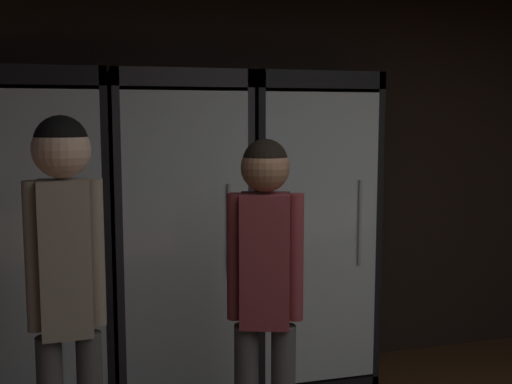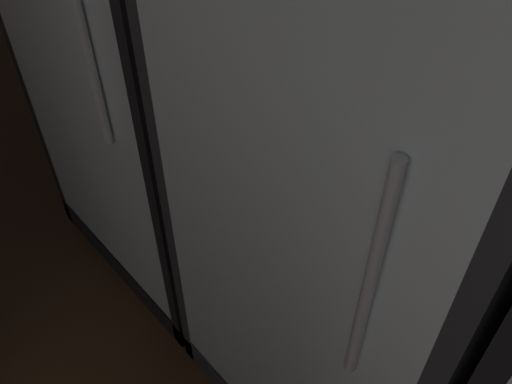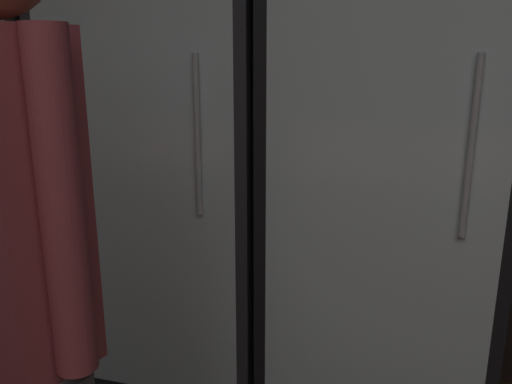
# 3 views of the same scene
# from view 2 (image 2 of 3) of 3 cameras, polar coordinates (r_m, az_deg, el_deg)

# --- Properties ---
(cooler_far_left) EXTENTS (0.77, 0.59, 1.94)m
(cooler_far_left) POSITION_cam_2_polar(r_m,az_deg,el_deg) (1.71, -8.96, 17.03)
(cooler_far_left) COLOR black
(cooler_far_left) RESTS_ON ground
(cooler_left) EXTENTS (0.77, 0.59, 1.94)m
(cooler_left) POSITION_cam_2_polar(r_m,az_deg,el_deg) (1.24, 12.48, 3.31)
(cooler_left) COLOR #2B2B30
(cooler_left) RESTS_ON ground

